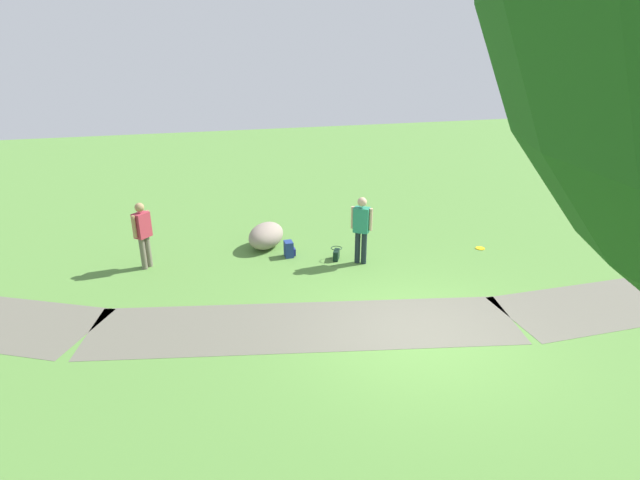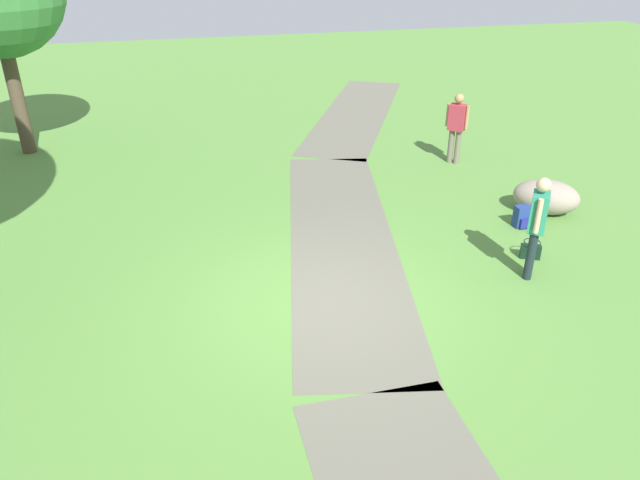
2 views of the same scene
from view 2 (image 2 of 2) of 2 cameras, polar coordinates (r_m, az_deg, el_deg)
name	(u,v)px [view 2 (image 2 of 2)]	position (r m, az deg, el deg)	size (l,w,h in m)	color
ground_plane	(323,302)	(8.83, 0.26, -5.95)	(48.00, 48.00, 0.00)	#538339
footpath_segment_mid	(342,237)	(10.62, 2.08, 0.28)	(8.20, 3.35, 0.01)	#615F51
footpath_segment_far	(356,113)	(18.03, 3.44, 11.95)	(7.96, 5.19, 0.01)	#615F51
lawn_boulder	(546,197)	(12.20, 20.68, 3.86)	(1.35, 1.45, 0.65)	gray
woman_with_handbag	(537,221)	(9.58, 19.91, 1.68)	(0.44, 0.40, 1.65)	#19262A
man_near_boulder	(457,124)	(14.11, 12.84, 10.70)	(0.42, 0.43, 1.60)	#676151
handbag_on_grass	(531,251)	(10.48, 19.37, -0.95)	(0.36, 0.36, 0.31)	black
backpack_by_boulder	(522,217)	(11.51, 18.66, 2.08)	(0.26, 0.28, 0.40)	navy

